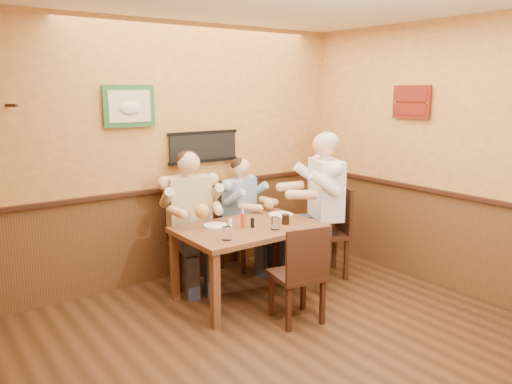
# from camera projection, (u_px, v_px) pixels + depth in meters

# --- Properties ---
(room) EXTENTS (5.02, 5.03, 2.81)m
(room) POSITION_uv_depth(u_px,v_px,m) (304.00, 149.00, 3.46)
(room) COLOR #311C0E
(room) RESTS_ON ground
(dining_table) EXTENTS (1.40, 0.90, 0.75)m
(dining_table) POSITION_uv_depth(u_px,v_px,m) (249.00, 235.00, 4.99)
(dining_table) COLOR brown
(dining_table) RESTS_ON ground
(chair_back_left) EXTENTS (0.50, 0.50, 0.92)m
(chair_back_left) POSITION_uv_depth(u_px,v_px,m) (190.00, 244.00, 5.37)
(chair_back_left) COLOR #371C11
(chair_back_left) RESTS_ON ground
(chair_back_right) EXTENTS (0.49, 0.49, 0.83)m
(chair_back_right) POSITION_uv_depth(u_px,v_px,m) (240.00, 234.00, 5.88)
(chair_back_right) COLOR #371C11
(chair_back_right) RESTS_ON ground
(chair_right_end) EXTENTS (0.63, 0.63, 1.03)m
(chair_right_end) POSITION_uv_depth(u_px,v_px,m) (325.00, 232.00, 5.62)
(chair_right_end) COLOR #371C11
(chair_right_end) RESTS_ON ground
(chair_near_side) EXTENTS (0.50, 0.50, 0.92)m
(chair_near_side) POSITION_uv_depth(u_px,v_px,m) (297.00, 272.00, 4.52)
(chair_near_side) COLOR #371C11
(chair_near_side) RESTS_ON ground
(diner_tan_shirt) EXTENTS (0.72, 0.72, 1.31)m
(diner_tan_shirt) POSITION_uv_depth(u_px,v_px,m) (190.00, 226.00, 5.33)
(diner_tan_shirt) COLOR beige
(diner_tan_shirt) RESTS_ON ground
(diner_blue_polo) EXTENTS (0.70, 0.70, 1.18)m
(diner_blue_polo) POSITION_uv_depth(u_px,v_px,m) (240.00, 219.00, 5.84)
(diner_blue_polo) COLOR #89A7CE
(diner_blue_polo) RESTS_ON ground
(diner_white_elder) EXTENTS (0.90, 0.90, 1.47)m
(diner_white_elder) POSITION_uv_depth(u_px,v_px,m) (325.00, 213.00, 5.58)
(diner_white_elder) COLOR white
(diner_white_elder) RESTS_ON ground
(water_glass_left) EXTENTS (0.11, 0.11, 0.13)m
(water_glass_left) POSITION_uv_depth(u_px,v_px,m) (227.00, 233.00, 4.51)
(water_glass_left) COLOR white
(water_glass_left) RESTS_ON dining_table
(water_glass_mid) EXTENTS (0.11, 0.11, 0.13)m
(water_glass_mid) POSITION_uv_depth(u_px,v_px,m) (275.00, 223.00, 4.84)
(water_glass_mid) COLOR white
(water_glass_mid) RESTS_ON dining_table
(cola_tumbler) EXTENTS (0.09, 0.09, 0.10)m
(cola_tumbler) POSITION_uv_depth(u_px,v_px,m) (286.00, 219.00, 5.04)
(cola_tumbler) COLOR black
(cola_tumbler) RESTS_ON dining_table
(hot_sauce_bottle) EXTENTS (0.05, 0.05, 0.17)m
(hot_sauce_bottle) POSITION_uv_depth(u_px,v_px,m) (243.00, 220.00, 4.90)
(hot_sauce_bottle) COLOR red
(hot_sauce_bottle) RESTS_ON dining_table
(salt_shaker) EXTENTS (0.04, 0.04, 0.09)m
(salt_shaker) POSITION_uv_depth(u_px,v_px,m) (230.00, 224.00, 4.89)
(salt_shaker) COLOR white
(salt_shaker) RESTS_ON dining_table
(pepper_shaker) EXTENTS (0.05, 0.05, 0.09)m
(pepper_shaker) POSITION_uv_depth(u_px,v_px,m) (252.00, 223.00, 4.92)
(pepper_shaker) COLOR black
(pepper_shaker) RESTS_ON dining_table
(plate_far_left) EXTENTS (0.30, 0.30, 0.02)m
(plate_far_left) POSITION_uv_depth(u_px,v_px,m) (215.00, 225.00, 4.97)
(plate_far_left) COLOR white
(plate_far_left) RESTS_ON dining_table
(plate_far_right) EXTENTS (0.27, 0.27, 0.02)m
(plate_far_right) POSITION_uv_depth(u_px,v_px,m) (281.00, 215.00, 5.39)
(plate_far_right) COLOR white
(plate_far_right) RESTS_ON dining_table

